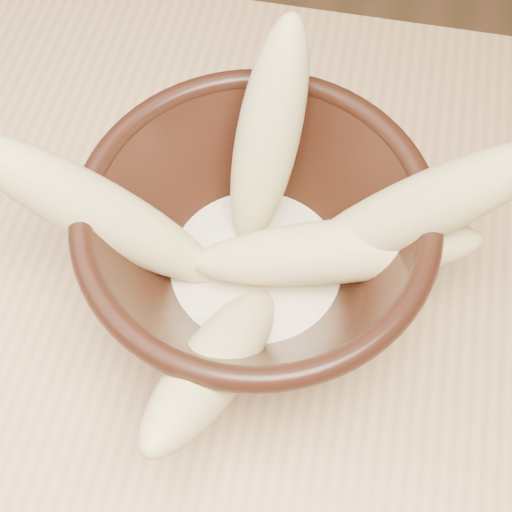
{
  "coord_description": "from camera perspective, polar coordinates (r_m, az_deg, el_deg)",
  "views": [
    {
      "loc": [
        -0.02,
        -0.15,
        1.25
      ],
      "look_at": [
        -0.07,
        0.08,
        0.81
      ],
      "focal_mm": 50.0,
      "sensor_mm": 36.0,
      "label": 1
    }
  ],
  "objects": [
    {
      "name": "banana_right",
      "position": [
        0.47,
        12.2,
        3.33
      ],
      "size": [
        0.18,
        0.08,
        0.17
      ],
      "primitive_type": "ellipsoid",
      "rotation": [
        0.82,
        0.0,
        1.8
      ],
      "color": "#CEBE79",
      "rests_on": "bowl"
    },
    {
      "name": "banana_front",
      "position": [
        0.44,
        -3.34,
        -8.62
      ],
      "size": [
        0.09,
        0.17,
        0.12
      ],
      "primitive_type": "ellipsoid",
      "rotation": [
        1.08,
        0.0,
        -0.28
      ],
      "color": "#CEBE79",
      "rests_on": "bowl"
    },
    {
      "name": "bowl",
      "position": [
        0.49,
        -0.0,
        0.61
      ],
      "size": [
        0.24,
        0.24,
        0.13
      ],
      "rotation": [
        0.0,
        0.0,
        0.43
      ],
      "color": "black",
      "rests_on": "table"
    },
    {
      "name": "banana_across",
      "position": [
        0.48,
        6.27,
        0.33
      ],
      "size": [
        0.2,
        0.09,
        0.07
      ],
      "primitive_type": "ellipsoid",
      "rotation": [
        1.43,
        0.0,
        1.79
      ],
      "color": "#CEBE79",
      "rests_on": "bowl"
    },
    {
      "name": "banana_upright",
      "position": [
        0.49,
        0.97,
        9.55
      ],
      "size": [
        0.06,
        0.13,
        0.16
      ],
      "primitive_type": "ellipsoid",
      "rotation": [
        0.57,
        0.0,
        2.99
      ],
      "color": "#CEBE79",
      "rests_on": "bowl"
    },
    {
      "name": "table",
      "position": [
        0.6,
        5.19,
        -14.43
      ],
      "size": [
        1.2,
        0.8,
        0.75
      ],
      "color": "tan",
      "rests_on": "ground"
    },
    {
      "name": "milk_puddle",
      "position": [
        0.52,
        0.0,
        -1.09
      ],
      "size": [
        0.13,
        0.13,
        0.02
      ],
      "primitive_type": "cylinder",
      "color": "beige",
      "rests_on": "bowl"
    },
    {
      "name": "banana_left",
      "position": [
        0.47,
        -12.35,
        3.35
      ],
      "size": [
        0.18,
        0.04,
        0.16
      ],
      "primitive_type": "ellipsoid",
      "rotation": [
        0.88,
        0.0,
        -1.57
      ],
      "color": "#CEBE79",
      "rests_on": "bowl"
    }
  ]
}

